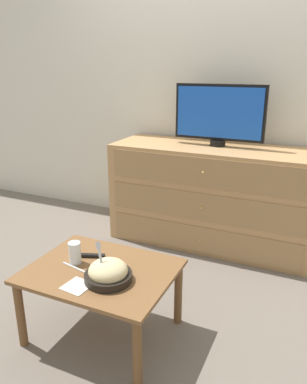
% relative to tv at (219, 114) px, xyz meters
% --- Properties ---
extents(ground_plane, '(12.00, 12.00, 0.00)m').
position_rel_tv_xyz_m(ground_plane, '(-0.13, 0.26, -1.03)').
color(ground_plane, '#70665B').
extents(wall_back, '(12.00, 0.05, 2.60)m').
position_rel_tv_xyz_m(wall_back, '(-0.13, 0.28, 0.27)').
color(wall_back, silver).
rests_on(wall_back, ground_plane).
extents(dresser, '(1.58, 0.57, 0.79)m').
position_rel_tv_xyz_m(dresser, '(-0.01, -0.05, -0.64)').
color(dresser, tan).
rests_on(dresser, ground_plane).
extents(tv, '(0.69, 0.12, 0.46)m').
position_rel_tv_xyz_m(tv, '(0.00, 0.00, 0.00)').
color(tv, black).
rests_on(tv, dresser).
extents(coffee_table, '(0.74, 0.57, 0.39)m').
position_rel_tv_xyz_m(coffee_table, '(-0.21, -1.37, -0.70)').
color(coffee_table, brown).
rests_on(coffee_table, ground_plane).
extents(takeout_bowl, '(0.23, 0.23, 0.20)m').
position_rel_tv_xyz_m(takeout_bowl, '(-0.13, -1.44, -0.60)').
color(takeout_bowl, black).
rests_on(takeout_bowl, coffee_table).
extents(drink_cup, '(0.07, 0.07, 0.12)m').
position_rel_tv_xyz_m(drink_cup, '(-0.37, -1.37, -0.59)').
color(drink_cup, beige).
rests_on(drink_cup, coffee_table).
extents(napkin, '(0.13, 0.13, 0.00)m').
position_rel_tv_xyz_m(napkin, '(-0.23, -1.55, -0.64)').
color(napkin, silver).
rests_on(napkin, coffee_table).
extents(knife, '(0.16, 0.04, 0.01)m').
position_rel_tv_xyz_m(knife, '(-0.35, -1.41, -0.64)').
color(knife, silver).
rests_on(knife, coffee_table).
extents(remote_control, '(0.14, 0.07, 0.02)m').
position_rel_tv_xyz_m(remote_control, '(-0.33, -1.28, -0.64)').
color(remote_control, black).
rests_on(remote_control, coffee_table).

